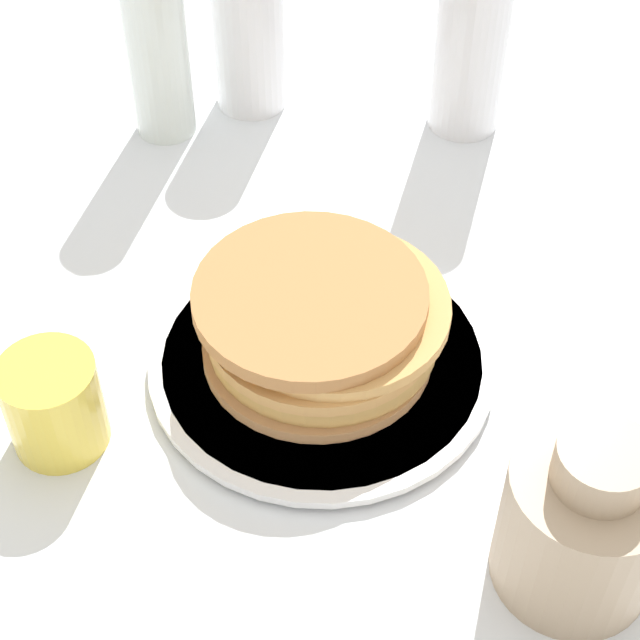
# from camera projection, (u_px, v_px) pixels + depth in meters

# --- Properties ---
(ground_plane) EXTENTS (4.00, 4.00, 0.00)m
(ground_plane) POSITION_uv_depth(u_px,v_px,m) (309.00, 383.00, 0.85)
(ground_plane) COLOR white
(plate) EXTENTS (0.28, 0.28, 0.01)m
(plate) POSITION_uv_depth(u_px,v_px,m) (320.00, 360.00, 0.86)
(plate) COLOR white
(plate) RESTS_ON ground_plane
(pancake_stack) EXTENTS (0.20, 0.20, 0.07)m
(pancake_stack) POSITION_uv_depth(u_px,v_px,m) (320.00, 325.00, 0.83)
(pancake_stack) COLOR tan
(pancake_stack) RESTS_ON plate
(juice_glass) EXTENTS (0.07, 0.07, 0.08)m
(juice_glass) POSITION_uv_depth(u_px,v_px,m) (54.00, 404.00, 0.79)
(juice_glass) COLOR yellow
(juice_glass) RESTS_ON ground_plane
(cream_jug) EXTENTS (0.11, 0.11, 0.14)m
(cream_jug) POSITION_uv_depth(u_px,v_px,m) (583.00, 522.00, 0.70)
(cream_jug) COLOR tan
(cream_jug) RESTS_ON ground_plane
(water_bottle_near) EXTENTS (0.07, 0.07, 0.19)m
(water_bottle_near) POSITION_uv_depth(u_px,v_px,m) (248.00, 25.00, 1.05)
(water_bottle_near) COLOR white
(water_bottle_near) RESTS_ON ground_plane
(water_bottle_mid) EXTENTS (0.07, 0.07, 0.24)m
(water_bottle_mid) POSITION_uv_depth(u_px,v_px,m) (473.00, 25.00, 1.01)
(water_bottle_mid) COLOR white
(water_bottle_mid) RESTS_ON ground_plane
(water_bottle_far) EXTENTS (0.06, 0.06, 0.23)m
(water_bottle_far) POSITION_uv_depth(u_px,v_px,m) (156.00, 33.00, 1.00)
(water_bottle_far) COLOR silver
(water_bottle_far) RESTS_ON ground_plane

